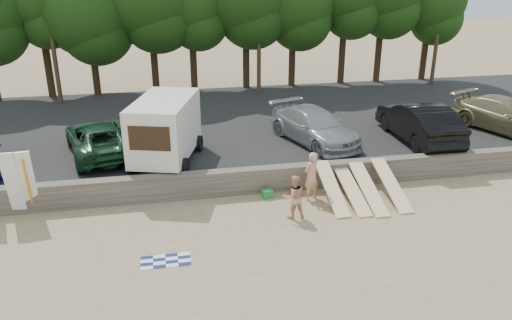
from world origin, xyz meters
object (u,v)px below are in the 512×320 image
object	(u,v)px
car_3	(419,122)
cooler	(267,194)
car_2	(314,126)
car_4	(508,116)
beachgoer_b	(294,197)
box_trailer	(165,127)
car_1	(99,138)
beachgoer_a	(311,176)

from	to	relation	value
car_3	cooler	distance (m)	8.60
car_2	car_3	distance (m)	4.84
car_2	car_4	bearing A→B (deg)	-20.17
car_2	beachgoer_b	world-z (taller)	car_2
box_trailer	cooler	distance (m)	5.05
car_1	car_2	size ratio (longest dim) A/B	1.00
box_trailer	cooler	xyz separation A→B (m)	(3.68, -2.81, -2.03)
car_3	car_4	world-z (taller)	car_3
beachgoer_a	car_4	bearing A→B (deg)	169.39
box_trailer	car_2	xyz separation A→B (m)	(6.73, 1.09, -0.72)
car_4	cooler	world-z (taller)	car_4
car_2	car_3	xyz separation A→B (m)	(4.79, -0.69, 0.14)
box_trailer	beachgoer_a	xyz separation A→B (m)	(5.26, -3.26, -1.23)
box_trailer	car_2	size ratio (longest dim) A/B	0.87
beachgoer_a	cooler	xyz separation A→B (m)	(-1.58, 0.45, -0.79)
car_4	box_trailer	bearing A→B (deg)	162.25
car_3	box_trailer	bearing A→B (deg)	2.80
car_2	beachgoer_b	bearing A→B (deg)	-131.82
beachgoer_a	car_1	bearing A→B (deg)	-60.14
beachgoer_a	beachgoer_b	size ratio (longest dim) A/B	1.19
car_4	beachgoer_b	distance (m)	13.29
car_3	car_1	bearing A→B (deg)	-3.04
box_trailer	cooler	bearing A→B (deg)	-20.42
car_2	box_trailer	bearing A→B (deg)	171.21
car_1	beachgoer_a	world-z (taller)	car_1
beachgoer_a	cooler	world-z (taller)	beachgoer_a
car_1	car_3	world-z (taller)	car_3
car_1	beachgoer_b	xyz separation A→B (m)	(7.03, -5.93, -0.62)
cooler	car_3	bearing A→B (deg)	12.87
car_2	car_4	world-z (taller)	car_4
car_3	beachgoer_a	world-z (taller)	car_3
car_2	car_4	xyz separation A→B (m)	(9.68, -0.37, 0.04)
beachgoer_b	box_trailer	bearing A→B (deg)	-49.53
beachgoer_b	car_3	bearing A→B (deg)	-148.17
box_trailer	car_3	distance (m)	11.54
car_2	beachgoer_b	xyz separation A→B (m)	(-2.50, -5.65, -0.66)
car_1	car_2	world-z (taller)	car_2
car_4	beachgoer_a	world-z (taller)	car_4
car_1	car_2	bearing A→B (deg)	164.62
car_2	cooler	distance (m)	5.12
car_3	beachgoer_a	size ratio (longest dim) A/B	2.86
beachgoer_a	beachgoer_b	distance (m)	1.66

